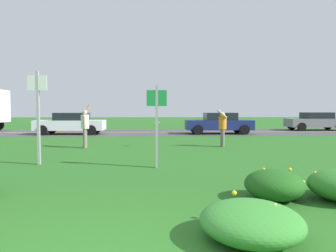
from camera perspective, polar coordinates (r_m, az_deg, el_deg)
ground_plane at (r=12.64m, az=-5.01°, el=-4.39°), size 120.00×120.00×0.00m
highway_strip at (r=22.49m, az=-3.94°, el=-1.17°), size 120.00×7.25×0.01m
highway_center_stripe at (r=22.49m, az=-3.94°, el=-1.16°), size 120.00×0.16×0.00m
daylily_clump_front_right at (r=4.09m, az=15.26°, el=-16.83°), size 1.28×1.32×0.47m
daylily_clump_front_left at (r=5.90m, az=19.23°, el=-10.31°), size 1.05×1.07×0.56m
sign_post_near_path at (r=9.77m, az=-23.13°, el=3.05°), size 0.56×0.10×2.77m
sign_post_by_roadside at (r=8.50m, az=-2.13°, el=1.54°), size 0.56×0.10×2.30m
person_thrower_white_shirt at (r=13.53m, az=-15.24°, el=0.17°), size 0.40×0.49×1.89m
person_catcher_orange_shirt at (r=13.68m, az=10.15°, el=-0.01°), size 0.47×0.49×1.67m
frisbee_lime at (r=13.33m, az=-2.08°, el=0.63°), size 0.25×0.25×0.07m
car_gray_leftmost at (r=27.38m, az=25.87°, el=0.82°), size 4.50×2.00×1.45m
car_navy_center_left at (r=21.28m, az=9.50°, el=0.55°), size 4.50×2.00×1.45m
car_white_center_right at (r=21.56m, az=-17.69°, el=0.48°), size 4.50×2.00×1.45m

